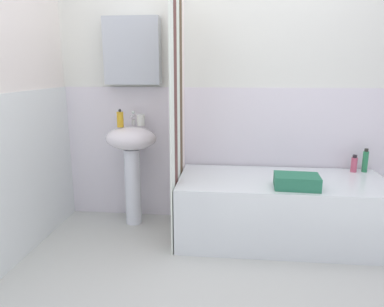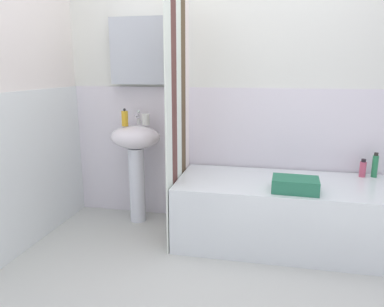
# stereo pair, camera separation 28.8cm
# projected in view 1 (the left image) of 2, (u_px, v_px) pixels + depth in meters

# --- Properties ---
(ground_plane) EXTENTS (4.80, 5.60, 0.04)m
(ground_plane) POSITION_uv_depth(u_px,v_px,m) (233.00, 301.00, 2.22)
(ground_plane) COLOR silver
(wall_back_tiled) EXTENTS (3.60, 0.18, 2.40)m
(wall_back_tiled) POSITION_uv_depth(u_px,v_px,m) (230.00, 94.00, 3.18)
(wall_back_tiled) COLOR white
(wall_back_tiled) RESTS_ON ground_plane
(wall_left_tiled) EXTENTS (0.07, 1.81, 2.40)m
(wall_left_tiled) POSITION_uv_depth(u_px,v_px,m) (3.00, 105.00, 2.45)
(wall_left_tiled) COLOR white
(wall_left_tiled) RESTS_ON ground_plane
(sink) EXTENTS (0.44, 0.34, 0.88)m
(sink) POSITION_uv_depth(u_px,v_px,m) (132.00, 154.00, 3.16)
(sink) COLOR white
(sink) RESTS_ON ground_plane
(faucet) EXTENTS (0.03, 0.12, 0.12)m
(faucet) POSITION_uv_depth(u_px,v_px,m) (133.00, 118.00, 3.17)
(faucet) COLOR silver
(faucet) RESTS_ON sink
(soap_dispenser) EXTENTS (0.06, 0.06, 0.15)m
(soap_dispenser) POSITION_uv_depth(u_px,v_px,m) (120.00, 119.00, 3.07)
(soap_dispenser) COLOR gold
(soap_dispenser) RESTS_ON sink
(toothbrush_cup) EXTENTS (0.07, 0.07, 0.10)m
(toothbrush_cup) POSITION_uv_depth(u_px,v_px,m) (141.00, 120.00, 3.16)
(toothbrush_cup) COLOR white
(toothbrush_cup) RESTS_ON sink
(bathtub) EXTENTS (1.63, 0.74, 0.51)m
(bathtub) POSITION_uv_depth(u_px,v_px,m) (281.00, 209.00, 2.94)
(bathtub) COLOR white
(bathtub) RESTS_ON ground_plane
(shower_curtain) EXTENTS (0.01, 0.74, 2.00)m
(shower_curtain) POSITION_uv_depth(u_px,v_px,m) (178.00, 116.00, 2.85)
(shower_curtain) COLOR white
(shower_curtain) RESTS_ON ground_plane
(conditioner_bottle) EXTENTS (0.05, 0.05, 0.20)m
(conditioner_bottle) POSITION_uv_depth(u_px,v_px,m) (365.00, 161.00, 3.06)
(conditioner_bottle) COLOR #2A8150
(conditioner_bottle) RESTS_ON bathtub
(lotion_bottle) EXTENTS (0.05, 0.05, 0.15)m
(lotion_bottle) POSITION_uv_depth(u_px,v_px,m) (354.00, 164.00, 3.07)
(lotion_bottle) COLOR #C34E6A
(lotion_bottle) RESTS_ON bathtub
(towel_folded) EXTENTS (0.33, 0.23, 0.10)m
(towel_folded) POSITION_uv_depth(u_px,v_px,m) (297.00, 181.00, 2.66)
(towel_folded) COLOR #2A7354
(towel_folded) RESTS_ON bathtub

